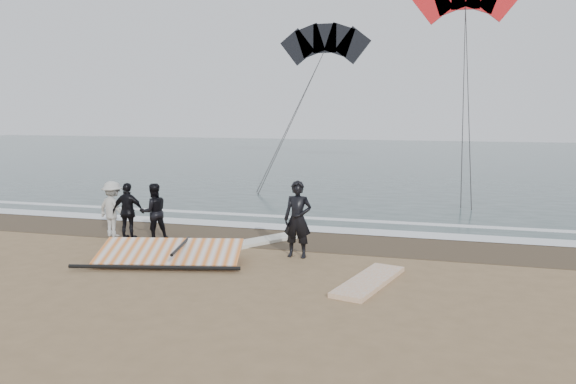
# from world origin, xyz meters

# --- Properties ---
(ground) EXTENTS (120.00, 120.00, 0.00)m
(ground) POSITION_xyz_m (0.00, 0.00, 0.00)
(ground) COLOR #8C704C
(ground) RESTS_ON ground
(sea) EXTENTS (120.00, 54.00, 0.02)m
(sea) POSITION_xyz_m (0.00, 33.00, 0.01)
(sea) COLOR #233838
(sea) RESTS_ON ground
(wet_sand) EXTENTS (120.00, 2.80, 0.01)m
(wet_sand) POSITION_xyz_m (0.00, 4.50, 0.01)
(wet_sand) COLOR #4C3D2B
(wet_sand) RESTS_ON ground
(foam_near) EXTENTS (120.00, 0.90, 0.01)m
(foam_near) POSITION_xyz_m (0.00, 5.90, 0.03)
(foam_near) COLOR white
(foam_near) RESTS_ON sea
(foam_far) EXTENTS (120.00, 0.45, 0.01)m
(foam_far) POSITION_xyz_m (0.00, 7.60, 0.03)
(foam_far) COLOR white
(foam_far) RESTS_ON sea
(man_main) EXTENTS (0.73, 0.48, 1.96)m
(man_main) POSITION_xyz_m (0.25, 2.55, 0.98)
(man_main) COLOR black
(man_main) RESTS_ON ground
(board_white) EXTENTS (1.35, 2.69, 0.10)m
(board_white) POSITION_xyz_m (2.30, 0.81, 0.05)
(board_white) COLOR silver
(board_white) RESTS_ON ground
(board_cream) EXTENTS (1.81, 2.21, 0.09)m
(board_cream) POSITION_xyz_m (-1.16, 3.75, 0.05)
(board_cream) COLOR silver
(board_cream) RESTS_ON ground
(trio_cluster) EXTENTS (2.50, 1.05, 1.66)m
(trio_cluster) POSITION_xyz_m (-4.99, 3.29, 0.83)
(trio_cluster) COLOR black
(trio_cluster) RESTS_ON ground
(sail_rig) EXTENTS (3.95, 2.40, 0.49)m
(sail_rig) POSITION_xyz_m (-2.69, 1.28, 0.19)
(sail_rig) COLOR black
(sail_rig) RESTS_ON ground
(kite_red) EXTENTS (6.55, 5.93, 14.90)m
(kite_red) POSITION_xyz_m (4.60, 22.18, 9.64)
(kite_red) COLOR red
(kite_red) RESTS_ON ground
(kite_dark) EXTENTS (7.16, 8.38, 18.30)m
(kite_dark) POSITION_xyz_m (-4.56, 28.56, 8.14)
(kite_dark) COLOR black
(kite_dark) RESTS_ON ground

